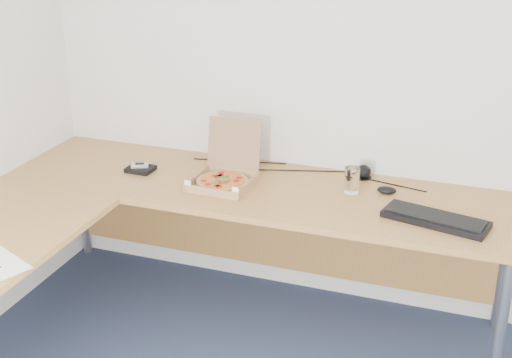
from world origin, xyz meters
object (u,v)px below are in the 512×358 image
at_px(desk, 155,217).
at_px(pizza_box, 224,178).
at_px(drinking_glass, 352,180).
at_px(wallet, 141,169).
at_px(keyboard, 435,219).

height_order(desk, pizza_box, pizza_box).
height_order(drinking_glass, wallet, drinking_glass).
bearing_deg(pizza_box, desk, -111.69).
bearing_deg(wallet, pizza_box, -0.48).
bearing_deg(drinking_glass, wallet, -175.00).
distance_m(pizza_box, drinking_glass, 0.62).
bearing_deg(drinking_glass, pizza_box, -169.47).
bearing_deg(keyboard, pizza_box, -171.86).
height_order(keyboard, wallet, keyboard).
height_order(drinking_glass, keyboard, drinking_glass).
bearing_deg(drinking_glass, keyboard, -25.68).
bearing_deg(pizza_box, wallet, 179.86).
relative_size(drinking_glass, wallet, 0.94).
xyz_separation_m(pizza_box, keyboard, (1.03, -0.09, -0.02)).
relative_size(desk, drinking_glass, 19.90).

